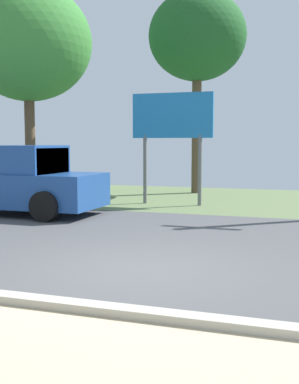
% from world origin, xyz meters
% --- Properties ---
extents(ground_plane, '(40.00, 22.00, 0.20)m').
position_xyz_m(ground_plane, '(0.00, 2.95, -0.05)').
color(ground_plane, '#4C4C4F').
extents(pickup_truck, '(5.20, 2.28, 1.88)m').
position_xyz_m(pickup_truck, '(-5.43, 4.59, 0.87)').
color(pickup_truck, '#1E478C').
rests_on(pickup_truck, ground_plane).
extents(roadside_billboard, '(2.60, 0.12, 3.50)m').
position_xyz_m(roadside_billboard, '(-1.74, 7.92, 2.55)').
color(roadside_billboard, slate).
rests_on(roadside_billboard, ground_plane).
extents(tree_left_far, '(4.45, 4.45, 7.44)m').
position_xyz_m(tree_left_far, '(-7.06, 8.23, 5.40)').
color(tree_left_far, brown).
rests_on(tree_left_far, ground_plane).
extents(tree_center_back, '(3.71, 3.71, 7.68)m').
position_xyz_m(tree_center_back, '(-1.85, 11.73, 5.94)').
color(tree_center_back, brown).
rests_on(tree_center_back, ground_plane).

